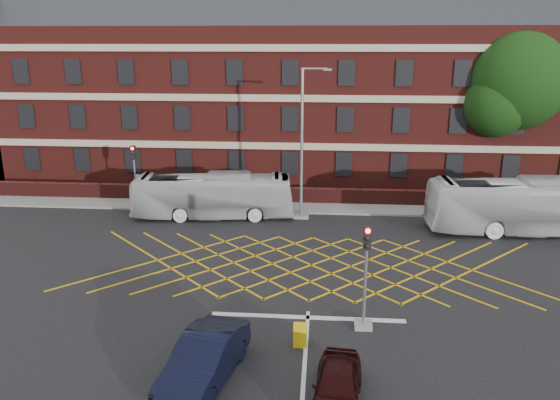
# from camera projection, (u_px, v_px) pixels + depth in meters

# --- Properties ---
(ground) EXTENTS (120.00, 120.00, 0.00)m
(ground) POSITION_uv_depth(u_px,v_px,m) (310.00, 282.00, 25.85)
(ground) COLOR black
(ground) RESTS_ON ground
(victorian_building) EXTENTS (51.00, 12.17, 20.40)m
(victorian_building) POSITION_uv_depth(u_px,v_px,m) (322.00, 81.00, 44.67)
(victorian_building) COLOR #5A1B17
(victorian_building) RESTS_ON ground
(boundary_wall) EXTENTS (56.00, 0.50, 1.10)m
(boundary_wall) POSITION_uv_depth(u_px,v_px,m) (316.00, 196.00, 38.13)
(boundary_wall) COLOR #461412
(boundary_wall) RESTS_ON ground
(far_pavement) EXTENTS (60.00, 3.00, 0.12)m
(far_pavement) POSITION_uv_depth(u_px,v_px,m) (315.00, 207.00, 37.31)
(far_pavement) COLOR slate
(far_pavement) RESTS_ON ground
(box_junction_hatching) EXTENTS (8.22, 8.22, 0.02)m
(box_junction_hatching) POSITION_uv_depth(u_px,v_px,m) (311.00, 265.00, 27.76)
(box_junction_hatching) COLOR #CC990C
(box_junction_hatching) RESTS_ON ground
(stop_line) EXTENTS (8.00, 0.30, 0.02)m
(stop_line) POSITION_uv_depth(u_px,v_px,m) (308.00, 317.00, 22.50)
(stop_line) COLOR silver
(stop_line) RESTS_ON ground
(bus_left) EXTENTS (10.46, 3.34, 2.86)m
(bus_left) POSITION_uv_depth(u_px,v_px,m) (213.00, 196.00, 34.95)
(bus_left) COLOR #B8B8BC
(bus_left) RESTS_ON ground
(bus_right) EXTENTS (11.83, 3.14, 3.27)m
(bus_right) POSITION_uv_depth(u_px,v_px,m) (529.00, 206.00, 32.05)
(bus_right) COLOR silver
(bus_right) RESTS_ON ground
(car_navy) EXTENTS (2.55, 5.04, 1.59)m
(car_navy) POSITION_uv_depth(u_px,v_px,m) (204.00, 359.00, 18.15)
(car_navy) COLOR black
(car_navy) RESTS_ON ground
(car_maroon) EXTENTS (1.82, 3.79, 1.25)m
(car_maroon) POSITION_uv_depth(u_px,v_px,m) (337.00, 385.00, 17.05)
(car_maroon) COLOR black
(car_maroon) RESTS_ON ground
(deciduous_tree) EXTENTS (7.37, 6.99, 11.75)m
(deciduous_tree) POSITION_uv_depth(u_px,v_px,m) (515.00, 88.00, 38.59)
(deciduous_tree) COLOR black
(deciduous_tree) RESTS_ON ground
(traffic_light_near) EXTENTS (0.70, 0.70, 4.27)m
(traffic_light_near) POSITION_uv_depth(u_px,v_px,m) (365.00, 287.00, 21.25)
(traffic_light_near) COLOR slate
(traffic_light_near) RESTS_ON ground
(traffic_light_far) EXTENTS (0.70, 0.70, 4.27)m
(traffic_light_far) POSITION_uv_depth(u_px,v_px,m) (136.00, 182.00, 36.93)
(traffic_light_far) COLOR slate
(traffic_light_far) RESTS_ON ground
(street_lamp) EXTENTS (2.25, 1.00, 9.43)m
(street_lamp) POSITION_uv_depth(u_px,v_px,m) (303.00, 168.00, 34.42)
(street_lamp) COLOR slate
(street_lamp) RESTS_ON ground
(direction_signs) EXTENTS (1.10, 0.16, 2.20)m
(direction_signs) POSITION_uv_depth(u_px,v_px,m) (144.00, 185.00, 37.72)
(direction_signs) COLOR gray
(direction_signs) RESTS_ON ground
(utility_cabinet) EXTENTS (0.49, 0.38, 0.89)m
(utility_cabinet) POSITION_uv_depth(u_px,v_px,m) (300.00, 335.00, 20.31)
(utility_cabinet) COLOR yellow
(utility_cabinet) RESTS_ON ground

